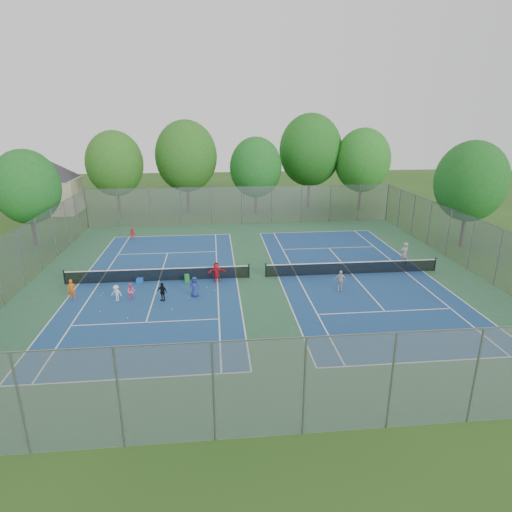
{
  "coord_description": "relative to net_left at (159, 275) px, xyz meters",
  "views": [
    {
      "loc": [
        -3.0,
        -28.66,
        11.18
      ],
      "look_at": [
        0.0,
        1.0,
        1.3
      ],
      "focal_mm": 30.0,
      "sensor_mm": 36.0,
      "label": 1
    }
  ],
  "objects": [
    {
      "name": "tennis_ball_5",
      "position": [
        0.06,
        -2.32,
        -0.42
      ],
      "size": [
        0.07,
        0.07,
        0.07
      ],
      "primitive_type": "sphere",
      "color": "#E0F338",
      "rests_on": "ground"
    },
    {
      "name": "fence_north",
      "position": [
        7.0,
        16.0,
        1.54
      ],
      "size": [
        32.0,
        0.1,
        4.0
      ],
      "primitive_type": "cube",
      "color": "gray",
      "rests_on": "ground"
    },
    {
      "name": "tennis_ball_6",
      "position": [
        -1.12,
        -5.83,
        -0.42
      ],
      "size": [
        0.07,
        0.07,
        0.07
      ],
      "primitive_type": "sphere",
      "color": "yellow",
      "rests_on": "ground"
    },
    {
      "name": "instructor",
      "position": [
        18.5,
        1.25,
        0.51
      ],
      "size": [
        0.78,
        0.59,
        1.93
      ],
      "primitive_type": "imported",
      "rotation": [
        0.0,
        0.0,
        3.33
      ],
      "color": "gray",
      "rests_on": "ground"
    },
    {
      "name": "tennis_ball_8",
      "position": [
        1.3,
        -4.88,
        -0.42
      ],
      "size": [
        0.07,
        0.07,
        0.07
      ],
      "primitive_type": "sphere",
      "color": "#EEF438",
      "rests_on": "ground"
    },
    {
      "name": "student_a",
      "position": [
        -5.11,
        -2.59,
        0.2
      ],
      "size": [
        0.49,
        0.34,
        1.31
      ],
      "primitive_type": "imported",
      "rotation": [
        0.0,
        0.0,
        0.05
      ],
      "color": "#E35D15",
      "rests_on": "ground"
    },
    {
      "name": "tree_side_e",
      "position": [
        26.0,
        6.0,
        5.29
      ],
      "size": [
        6.0,
        6.0,
        9.2
      ],
      "color": "#443326",
      "rests_on": "ground"
    },
    {
      "name": "tennis_ball_4",
      "position": [
        -1.53,
        -2.01,
        -0.42
      ],
      "size": [
        0.07,
        0.07,
        0.07
      ],
      "primitive_type": "sphere",
      "color": "#B7D631",
      "rests_on": "ground"
    },
    {
      "name": "child_far_baseline",
      "position": [
        -3.64,
        11.05,
        0.09
      ],
      "size": [
        0.8,
        0.6,
        1.1
      ],
      "primitive_type": "imported",
      "rotation": [
        0.0,
        0.0,
        2.85
      ],
      "color": "#AA181E",
      "rests_on": "ground"
    },
    {
      "name": "ball_hopper",
      "position": [
        1.99,
        -0.5,
        -0.16
      ],
      "size": [
        0.37,
        0.37,
        0.6
      ],
      "primitive_type": "cube",
      "rotation": [
        0.0,
        0.0,
        0.24
      ],
      "color": "#268C34",
      "rests_on": "ground"
    },
    {
      "name": "net_left",
      "position": [
        0.0,
        0.0,
        0.0
      ],
      "size": [
        12.87,
        0.1,
        0.91
      ],
      "primitive_type": "cube",
      "color": "black",
      "rests_on": "ground"
    },
    {
      "name": "fence_south",
      "position": [
        7.0,
        -16.0,
        1.54
      ],
      "size": [
        32.0,
        0.1,
        4.0
      ],
      "primitive_type": "cube",
      "color": "gray",
      "rests_on": "ground"
    },
    {
      "name": "ball_crate",
      "position": [
        -1.29,
        -0.23,
        -0.29
      ],
      "size": [
        0.46,
        0.46,
        0.34
      ],
      "primitive_type": "cube",
      "rotation": [
        0.0,
        0.0,
        -0.19
      ],
      "color": "blue",
      "rests_on": "ground"
    },
    {
      "name": "tennis_ball_3",
      "position": [
        -3.4,
        -2.41,
        -0.42
      ],
      "size": [
        0.07,
        0.07,
        0.07
      ],
      "primitive_type": "sphere",
      "color": "#B9CC2F",
      "rests_on": "ground"
    },
    {
      "name": "student_e",
      "position": [
        2.63,
        -2.99,
        0.22
      ],
      "size": [
        0.72,
        0.52,
        1.35
      ],
      "primitive_type": "imported",
      "rotation": [
        0.0,
        0.0,
        0.15
      ],
      "color": "navy",
      "rests_on": "ground"
    },
    {
      "name": "tennis_ball_0",
      "position": [
        3.39,
        -1.66,
        -0.42
      ],
      "size": [
        0.07,
        0.07,
        0.07
      ],
      "primitive_type": "sphere",
      "color": "#B0D531",
      "rests_on": "ground"
    },
    {
      "name": "tennis_ball_2",
      "position": [
        -2.92,
        -4.78,
        -0.42
      ],
      "size": [
        0.07,
        0.07,
        0.07
      ],
      "primitive_type": "sphere",
      "color": "gold",
      "rests_on": "ground"
    },
    {
      "name": "tennis_ball_7",
      "position": [
        -3.41,
        -1.98,
        -0.42
      ],
      "size": [
        0.07,
        0.07,
        0.07
      ],
      "primitive_type": "sphere",
      "color": "#C9EF37",
      "rests_on": "ground"
    },
    {
      "name": "fence_east",
      "position": [
        23.0,
        0.0,
        1.54
      ],
      "size": [
        0.1,
        32.0,
        4.0
      ],
      "primitive_type": "cube",
      "rotation": [
        0.0,
        0.0,
        1.57
      ],
      "color": "gray",
      "rests_on": "ground"
    },
    {
      "name": "ground",
      "position": [
        7.0,
        0.0,
        -0.46
      ],
      "size": [
        120.0,
        120.0,
        0.0
      ],
      "primitive_type": "plane",
      "color": "#294E18",
      "rests_on": "ground"
    },
    {
      "name": "tree_nl",
      "position": [
        1.0,
        23.0,
        6.09
      ],
      "size": [
        7.2,
        7.2,
        10.69
      ],
      "color": "#443326",
      "rests_on": "ground"
    },
    {
      "name": "tree_side_w",
      "position": [
        -12.0,
        10.0,
        4.79
      ],
      "size": [
        5.6,
        5.6,
        8.47
      ],
      "color": "#443326",
      "rests_on": "ground"
    },
    {
      "name": "tree_nr",
      "position": [
        16.0,
        24.0,
        6.59
      ],
      "size": [
        7.6,
        7.6,
        11.42
      ],
      "color": "#443326",
      "rests_on": "ground"
    },
    {
      "name": "tree_ne",
      "position": [
        22.0,
        22.0,
        5.51
      ],
      "size": [
        6.6,
        6.6,
        9.77
      ],
      "color": "#443326",
      "rests_on": "ground"
    },
    {
      "name": "student_d",
      "position": [
        0.63,
        -3.43,
        0.15
      ],
      "size": [
        0.76,
        0.6,
        1.21
      ],
      "primitive_type": "imported",
      "rotation": [
        0.0,
        0.0,
        -0.5
      ],
      "color": "black",
      "rests_on": "ground"
    },
    {
      "name": "tennis_ball_1",
      "position": [
        3.92,
        -2.21,
        -0.42
      ],
      "size": [
        0.07,
        0.07,
        0.07
      ],
      "primitive_type": "sphere",
      "color": "#B0C92E",
      "rests_on": "ground"
    },
    {
      "name": "tennis_ball_9",
      "position": [
        2.26,
        -3.22,
        -0.42
      ],
      "size": [
        0.07,
        0.07,
        0.07
      ],
      "primitive_type": "sphere",
      "color": "#CEEF37",
      "rests_on": "ground"
    },
    {
      "name": "student_b",
      "position": [
        -1.35,
        -3.07,
        0.09
      ],
      "size": [
        0.54,
        0.43,
        1.09
      ],
      "primitive_type": "imported",
      "rotation": [
        0.0,
        0.0,
        0.03
      ],
      "color": "pink",
      "rests_on": "ground"
    },
    {
      "name": "student_f",
      "position": [
        4.07,
        -0.6,
        0.27
      ],
      "size": [
        1.4,
        0.67,
        1.45
      ],
      "primitive_type": "imported",
      "rotation": [
        0.0,
        0.0,
        0.19
      ],
      "color": "red",
      "rests_on": "ground"
    },
    {
      "name": "house",
      "position": [
        -15.0,
        24.0,
        3.76
      ],
      "size": [
        11.03,
        11.03,
        7.3
      ],
      "color": "#B7A88C",
      "rests_on": "ground"
    },
    {
      "name": "teen_court_b",
      "position": [
        12.24,
        -2.88,
        0.24
      ],
      "size": [
        0.87,
        0.48,
        1.39
      ],
      "primitive_type": "imported",
      "rotation": [
        0.0,
        0.0,
        -0.18
      ],
      "color": "beige",
      "rests_on": "ground"
    },
    {
      "name": "net_right",
      "position": [
        14.0,
        0.0,
        0.0
      ],
      "size": [
        12.87,
        0.1,
        0.91
      ],
      "primitive_type": "cube",
      "color": "black",
      "rests_on": "ground"
    },
    {
      "name": "fence_west",
      "position": [
        -9.0,
        0.0,
        1.54
      ],
      "size": [
        0.1,
        32.0,
        4.0
      ],
      "primitive_type": "cube",
      "rotation": [
        0.0,
        0.0,
        1.57
      ],
      "color": "gray",
      "rests_on": "ground"
    },
    {
      "name": "tree_nc",
      "position": [
        9.0,
        21.0,
        4.94
      ],
      "size": [
        6.0,
        6.0,
        8.85
      ],
      "color": "#443326",
      "rests_on": "ground"
    },
    {
      "name": "tree_nw",
      "position": [
        -7.0,
        22.0,
        5.44
      ],
      "size": [
        6.4,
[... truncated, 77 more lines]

